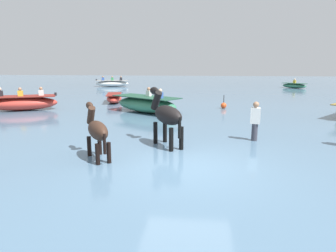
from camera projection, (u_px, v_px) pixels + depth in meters
name	position (u px, v px, depth m)	size (l,w,h in m)	color
ground_plane	(187.00, 176.00, 7.92)	(120.00, 120.00, 0.00)	gray
water_surface	(196.00, 111.00, 17.62)	(90.00, 90.00, 0.29)	slate
horse_lead_black	(167.00, 116.00, 9.54)	(1.41, 1.77, 2.11)	black
horse_trailing_dark_bay	(97.00, 131.00, 8.28)	(1.18, 1.52, 1.80)	#382319
boat_far_inshore	(22.00, 103.00, 16.92)	(4.03, 2.72, 1.28)	#BC382D
boat_mid_channel	(294.00, 86.00, 31.75)	(2.48, 2.23, 1.00)	#337556
boat_mid_outer	(146.00, 104.00, 16.24)	(4.15, 3.45, 1.33)	#337556
boat_distant_west	(112.00, 83.00, 33.77)	(3.74, 1.58, 1.17)	silver
boat_near_port	(114.00, 98.00, 20.26)	(1.58, 2.79, 0.58)	#BC382D
person_onlooker_right	(255.00, 124.00, 10.28)	(0.35, 0.26, 1.63)	#383842
channel_buoy	(224.00, 105.00, 17.66)	(0.33, 0.33, 0.77)	#E54C1E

